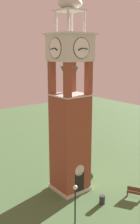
# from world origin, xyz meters

# --- Properties ---
(ground) EXTENTS (80.00, 80.00, 0.00)m
(ground) POSITION_xyz_m (0.00, 0.00, 0.00)
(ground) COLOR #476B3D
(clock_tower) EXTENTS (3.59, 3.59, 18.58)m
(clock_tower) POSITION_xyz_m (-0.00, -0.00, 7.53)
(clock_tower) COLOR brown
(clock_tower) RESTS_ON ground
(park_bench) EXTENTS (1.20, 1.60, 0.95)m
(park_bench) POSITION_xyz_m (3.97, -5.15, 0.48)
(park_bench) COLOR brown
(park_bench) RESTS_ON ground
(lamp_post) EXTENTS (0.36, 0.36, 3.42)m
(lamp_post) POSITION_xyz_m (-3.14, -4.71, 2.41)
(lamp_post) COLOR black
(lamp_post) RESTS_ON ground
(trash_bin) EXTENTS (0.52, 0.52, 0.80)m
(trash_bin) POSITION_xyz_m (0.63, -4.02, 0.40)
(trash_bin) COLOR #2D2D33
(trash_bin) RESTS_ON ground
(shrub_near_entry) EXTENTS (1.10, 1.10, 1.07)m
(shrub_near_entry) POSITION_xyz_m (2.66, 0.18, 0.53)
(shrub_near_entry) COLOR #234C28
(shrub_near_entry) RESTS_ON ground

